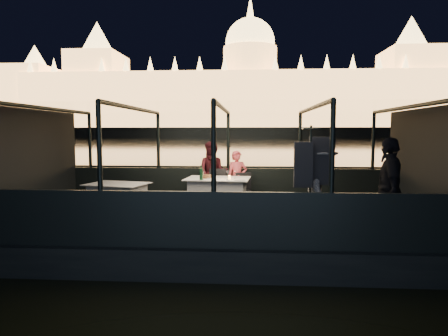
# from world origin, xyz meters

# --- Properties ---
(river_water) EXTENTS (500.00, 500.00, 0.00)m
(river_water) POSITION_xyz_m (0.00, 80.00, 0.00)
(river_water) COLOR black
(river_water) RESTS_ON ground
(boat_hull) EXTENTS (8.60, 4.40, 1.00)m
(boat_hull) POSITION_xyz_m (0.00, 0.00, 0.00)
(boat_hull) COLOR black
(boat_hull) RESTS_ON river_water
(boat_deck) EXTENTS (8.00, 4.00, 0.04)m
(boat_deck) POSITION_xyz_m (0.00, 0.00, 0.48)
(boat_deck) COLOR black
(boat_deck) RESTS_ON boat_hull
(gunwale_port) EXTENTS (8.00, 0.08, 0.90)m
(gunwale_port) POSITION_xyz_m (0.00, 2.00, 0.95)
(gunwale_port) COLOR black
(gunwale_port) RESTS_ON boat_deck
(gunwale_starboard) EXTENTS (8.00, 0.08, 0.90)m
(gunwale_starboard) POSITION_xyz_m (0.00, -2.00, 0.95)
(gunwale_starboard) COLOR black
(gunwale_starboard) RESTS_ON boat_deck
(cabin_glass_port) EXTENTS (8.00, 0.02, 1.40)m
(cabin_glass_port) POSITION_xyz_m (0.00, 2.00, 2.10)
(cabin_glass_port) COLOR #99B2B2
(cabin_glass_port) RESTS_ON gunwale_port
(cabin_glass_starboard) EXTENTS (8.00, 0.02, 1.40)m
(cabin_glass_starboard) POSITION_xyz_m (0.00, -2.00, 2.10)
(cabin_glass_starboard) COLOR #99B2B2
(cabin_glass_starboard) RESTS_ON gunwale_starboard
(cabin_roof_glass) EXTENTS (8.00, 4.00, 0.02)m
(cabin_roof_glass) POSITION_xyz_m (0.00, 0.00, 2.80)
(cabin_roof_glass) COLOR #99B2B2
(cabin_roof_glass) RESTS_ON boat_deck
(end_wall_fore) EXTENTS (0.02, 4.00, 2.30)m
(end_wall_fore) POSITION_xyz_m (-4.00, 0.00, 1.65)
(end_wall_fore) COLOR black
(end_wall_fore) RESTS_ON boat_deck
(end_wall_aft) EXTENTS (0.02, 4.00, 2.30)m
(end_wall_aft) POSITION_xyz_m (4.00, 0.00, 1.65)
(end_wall_aft) COLOR black
(end_wall_aft) RESTS_ON boat_deck
(canopy_ribs) EXTENTS (8.00, 4.00, 2.30)m
(canopy_ribs) POSITION_xyz_m (0.00, 0.00, 1.65)
(canopy_ribs) COLOR black
(canopy_ribs) RESTS_ON boat_deck
(embankment) EXTENTS (400.00, 140.00, 6.00)m
(embankment) POSITION_xyz_m (0.00, 210.00, 1.00)
(embankment) COLOR #423D33
(embankment) RESTS_ON ground
(parliament_building) EXTENTS (220.00, 32.00, 60.00)m
(parliament_building) POSITION_xyz_m (0.00, 175.00, 29.00)
(parliament_building) COLOR #F2D18C
(parliament_building) RESTS_ON embankment
(dining_table_central) EXTENTS (1.52, 1.16, 0.77)m
(dining_table_central) POSITION_xyz_m (-0.18, 0.96, 0.89)
(dining_table_central) COLOR white
(dining_table_central) RESTS_ON boat_deck
(dining_table_aft) EXTENTS (1.46, 1.19, 0.68)m
(dining_table_aft) POSITION_xyz_m (-2.40, 0.54, 0.89)
(dining_table_aft) COLOR white
(dining_table_aft) RESTS_ON boat_deck
(chair_port_left) EXTENTS (0.50, 0.50, 0.91)m
(chair_port_left) POSITION_xyz_m (-0.23, 1.41, 0.95)
(chair_port_left) COLOR black
(chair_port_left) RESTS_ON boat_deck
(chair_port_right) EXTENTS (0.48, 0.48, 0.82)m
(chair_port_right) POSITION_xyz_m (0.39, 1.41, 0.95)
(chair_port_right) COLOR black
(chair_port_right) RESTS_ON boat_deck
(coat_stand) EXTENTS (0.54, 0.44, 1.93)m
(coat_stand) POSITION_xyz_m (1.56, -1.41, 1.40)
(coat_stand) COLOR black
(coat_stand) RESTS_ON boat_deck
(person_woman_coral) EXTENTS (0.54, 0.40, 1.36)m
(person_woman_coral) POSITION_xyz_m (0.24, 1.68, 1.25)
(person_woman_coral) COLOR #E5535B
(person_woman_coral) RESTS_ON boat_deck
(person_man_maroon) EXTENTS (0.79, 0.63, 1.59)m
(person_man_maroon) POSITION_xyz_m (-0.36, 1.68, 1.25)
(person_man_maroon) COLOR #3A1016
(person_man_maroon) RESTS_ON boat_deck
(passenger_stripe) EXTENTS (0.64, 1.10, 1.68)m
(passenger_stripe) POSITION_xyz_m (1.76, -1.15, 1.35)
(passenger_stripe) COLOR silver
(passenger_stripe) RESTS_ON boat_deck
(passenger_dark) EXTENTS (0.62, 1.09, 1.74)m
(passenger_dark) POSITION_xyz_m (2.86, -1.39, 1.35)
(passenger_dark) COLOR black
(passenger_dark) RESTS_ON boat_deck
(wine_bottle) EXTENTS (0.09, 0.09, 0.33)m
(wine_bottle) POSITION_xyz_m (-0.51, 0.54, 1.42)
(wine_bottle) COLOR #163D21
(wine_bottle) RESTS_ON dining_table_central
(bread_basket) EXTENTS (0.26, 0.26, 0.09)m
(bread_basket) POSITION_xyz_m (-0.44, 0.92, 1.31)
(bread_basket) COLOR brown
(bread_basket) RESTS_ON dining_table_central
(amber_candle) EXTENTS (0.07, 0.07, 0.08)m
(amber_candle) POSITION_xyz_m (0.10, 0.77, 1.31)
(amber_candle) COLOR #FFB63F
(amber_candle) RESTS_ON dining_table_central
(plate_near) EXTENTS (0.31, 0.31, 0.02)m
(plate_near) POSITION_xyz_m (0.34, 0.54, 1.27)
(plate_near) COLOR silver
(plate_near) RESTS_ON dining_table_central
(plate_far) EXTENTS (0.33, 0.33, 0.02)m
(plate_far) POSITION_xyz_m (-0.33, 0.90, 1.27)
(plate_far) COLOR silver
(plate_far) RESTS_ON dining_table_central
(wine_glass_white) EXTENTS (0.08, 0.08, 0.19)m
(wine_glass_white) POSITION_xyz_m (-0.49, 0.65, 1.36)
(wine_glass_white) COLOR silver
(wine_glass_white) RESTS_ON dining_table_central
(wine_glass_red) EXTENTS (0.06, 0.06, 0.17)m
(wine_glass_red) POSITION_xyz_m (0.21, 0.93, 1.36)
(wine_glass_red) COLOR silver
(wine_glass_red) RESTS_ON dining_table_central
(wine_glass_empty) EXTENTS (0.08, 0.08, 0.21)m
(wine_glass_empty) POSITION_xyz_m (0.07, 0.57, 1.36)
(wine_glass_empty) COLOR white
(wine_glass_empty) RESTS_ON dining_table_central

